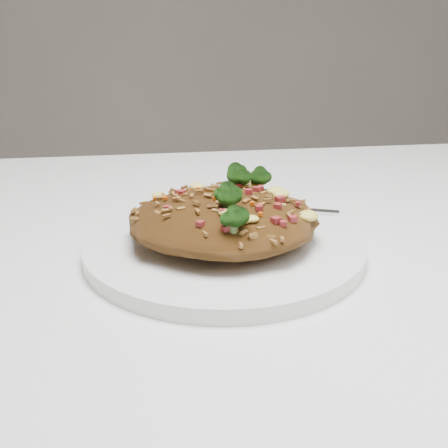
{
  "coord_description": "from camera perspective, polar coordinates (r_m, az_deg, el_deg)",
  "views": [
    {
      "loc": [
        -0.18,
        -0.44,
        0.98
      ],
      "look_at": [
        -0.12,
        0.06,
        0.78
      ],
      "focal_mm": 50.0,
      "sensor_mm": 36.0,
      "label": 1
    }
  ],
  "objects": [
    {
      "name": "fork",
      "position": [
        0.62,
        3.73,
        1.51
      ],
      "size": [
        0.16,
        0.07,
        0.0
      ],
      "rotation": [
        0.0,
        0.0,
        -0.33
      ],
      "color": "silver",
      "rests_on": "plate"
    },
    {
      "name": "plate",
      "position": [
        0.55,
        0.0,
        -2.13
      ],
      "size": [
        0.25,
        0.25,
        0.01
      ],
      "primitive_type": "cylinder",
      "color": "white",
      "rests_on": "dining_table"
    },
    {
      "name": "dining_table",
      "position": [
        0.58,
        12.89,
        -12.64
      ],
      "size": [
        1.2,
        0.8,
        0.75
      ],
      "color": "white",
      "rests_on": "ground"
    },
    {
      "name": "fried_rice",
      "position": [
        0.54,
        0.07,
        1.15
      ],
      "size": [
        0.16,
        0.15,
        0.06
      ],
      "color": "brown",
      "rests_on": "plate"
    }
  ]
}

